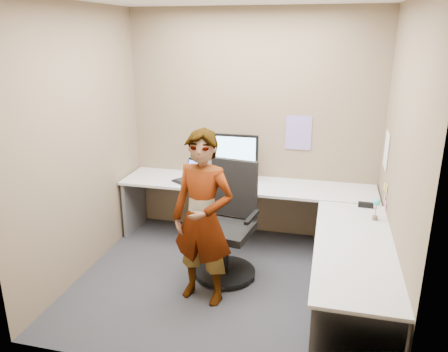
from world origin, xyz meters
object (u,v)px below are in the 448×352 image
(desk, at_px, (276,218))
(office_chair, at_px, (228,231))
(monitor, at_px, (236,152))
(person, at_px, (203,219))

(desk, relative_size, office_chair, 2.54)
(monitor, xyz_separation_m, person, (-0.00, -1.36, -0.27))
(office_chair, bearing_deg, desk, 31.76)
(desk, relative_size, monitor, 5.69)
(monitor, bearing_deg, person, -90.48)
(office_chair, bearing_deg, person, -94.64)
(desk, bearing_deg, monitor, 130.84)
(office_chair, height_order, person, person)
(desk, height_order, monitor, monitor)
(desk, xyz_separation_m, monitor, (-0.58, 0.67, 0.50))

